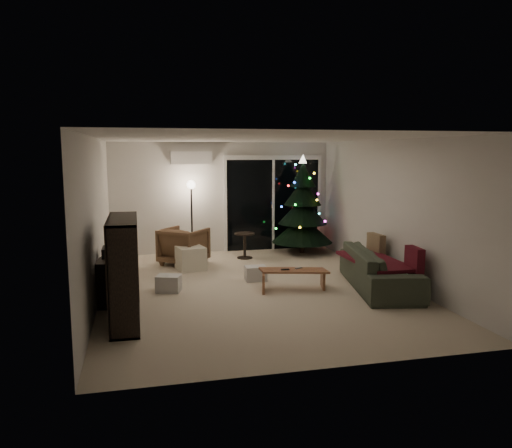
{
  "coord_description": "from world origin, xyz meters",
  "views": [
    {
      "loc": [
        -1.85,
        -7.97,
        2.29
      ],
      "look_at": [
        0.1,
        0.3,
        1.05
      ],
      "focal_mm": 35.0,
      "sensor_mm": 36.0,
      "label": 1
    }
  ],
  "objects": [
    {
      "name": "coffee_table",
      "position": [
        0.61,
        -0.25,
        0.17
      ],
      "size": [
        1.15,
        0.64,
        0.35
      ],
      "primitive_type": null,
      "rotation": [
        0.0,
        0.0,
        -0.25
      ],
      "color": "#8D5D44",
      "rests_on": "floor"
    },
    {
      "name": "media_cabinet",
      "position": [
        -2.25,
        -0.14,
        0.34
      ],
      "size": [
        0.61,
        1.16,
        0.69
      ],
      "primitive_type": "cube",
      "rotation": [
        0.0,
        0.0,
        -0.19
      ],
      "color": "black",
      "rests_on": "floor"
    },
    {
      "name": "sofa",
      "position": [
        2.05,
        -0.49,
        0.33
      ],
      "size": [
        1.31,
        2.39,
        0.66
      ],
      "primitive_type": "imported",
      "rotation": [
        0.0,
        0.0,
        1.37
      ],
      "color": "#2A2E26",
      "rests_on": "floor"
    },
    {
      "name": "sofa_throw",
      "position": [
        1.95,
        -0.49,
        0.48
      ],
      "size": [
        0.71,
        1.63,
        0.05
      ],
      "primitive_type": "cube",
      "color": "maroon",
      "rests_on": "sofa"
    },
    {
      "name": "cardboard_box_b",
      "position": [
        0.14,
        0.49,
        0.13
      ],
      "size": [
        0.38,
        0.29,
        0.26
      ],
      "primitive_type": "cube",
      "rotation": [
        0.0,
        0.0,
        -0.03
      ],
      "color": "silver",
      "rests_on": "floor"
    },
    {
      "name": "bookshelf",
      "position": [
        -2.25,
        -1.24,
        0.71
      ],
      "size": [
        0.77,
        1.46,
        1.42
      ],
      "primitive_type": null,
      "rotation": [
        0.0,
        0.0,
        -0.31
      ],
      "color": "black",
      "rests_on": "floor"
    },
    {
      "name": "cushion_b",
      "position": [
        2.3,
        -1.14,
        0.6
      ],
      "size": [
        0.16,
        0.44,
        0.43
      ],
      "primitive_type": "cube",
      "rotation": [
        0.0,
        0.0,
        -0.07
      ],
      "color": "maroon",
      "rests_on": "sofa"
    },
    {
      "name": "floor_lamp",
      "position": [
        -0.74,
        2.86,
        0.8
      ],
      "size": [
        0.26,
        0.26,
        1.6
      ],
      "primitive_type": "cylinder",
      "color": "black",
      "rests_on": "floor"
    },
    {
      "name": "remote_b",
      "position": [
        0.71,
        -0.2,
        0.36
      ],
      "size": [
        0.13,
        0.08,
        0.02
      ],
      "primitive_type": "cube",
      "rotation": [
        0.0,
        0.0,
        0.35
      ],
      "color": "slate",
      "rests_on": "coffee_table"
    },
    {
      "name": "stereo",
      "position": [
        -2.25,
        -0.14,
        0.76
      ],
      "size": [
        0.35,
        0.41,
        0.15
      ],
      "primitive_type": "cube",
      "color": "black",
      "rests_on": "media_cabinet"
    },
    {
      "name": "cushion_a",
      "position": [
        2.3,
        0.16,
        0.6
      ],
      "size": [
        0.17,
        0.44,
        0.43
      ],
      "primitive_type": "cube",
      "rotation": [
        0.0,
        0.0,
        0.09
      ],
      "color": "#887653",
      "rests_on": "sofa"
    },
    {
      "name": "cardboard_box_a",
      "position": [
        -1.42,
        0.12,
        0.14
      ],
      "size": [
        0.46,
        0.4,
        0.27
      ],
      "primitive_type": "cube",
      "rotation": [
        0.0,
        0.0,
        -0.32
      ],
      "color": "silver",
      "rests_on": "floor"
    },
    {
      "name": "ottoman",
      "position": [
        -0.9,
        1.58,
        0.23
      ],
      "size": [
        0.59,
        0.59,
        0.45
      ],
      "primitive_type": "cube",
      "rotation": [
        0.0,
        0.0,
        0.21
      ],
      "color": "beige",
      "rests_on": "floor"
    },
    {
      "name": "remote_a",
      "position": [
        0.46,
        -0.25,
        0.36
      ],
      "size": [
        0.14,
        0.04,
        0.02
      ],
      "primitive_type": "cube",
      "color": "black",
      "rests_on": "coffee_table"
    },
    {
      "name": "side_table",
      "position": [
        0.34,
        2.38,
        0.28
      ],
      "size": [
        0.51,
        0.51,
        0.55
      ],
      "primitive_type": "cylinder",
      "rotation": [
        0.0,
        0.0,
        -0.18
      ],
      "color": "black",
      "rests_on": "floor"
    },
    {
      "name": "christmas_tree",
      "position": [
        1.73,
        2.65,
        1.11
      ],
      "size": [
        1.63,
        1.63,
        2.22
      ],
      "primitive_type": "cone",
      "rotation": [
        0.0,
        0.0,
        -0.21
      ],
      "color": "black",
      "rests_on": "floor"
    },
    {
      "name": "armchair",
      "position": [
        -0.99,
        2.11,
        0.38
      ],
      "size": [
        1.15,
        1.15,
        0.76
      ],
      "primitive_type": "imported",
      "rotation": [
        0.0,
        0.0,
        2.48
      ],
      "color": "#4E2F23",
      "rests_on": "floor"
    },
    {
      "name": "room",
      "position": [
        0.46,
        1.49,
        1.02
      ],
      "size": [
        6.5,
        7.51,
        2.6
      ],
      "color": "beige",
      "rests_on": "ground"
    }
  ]
}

